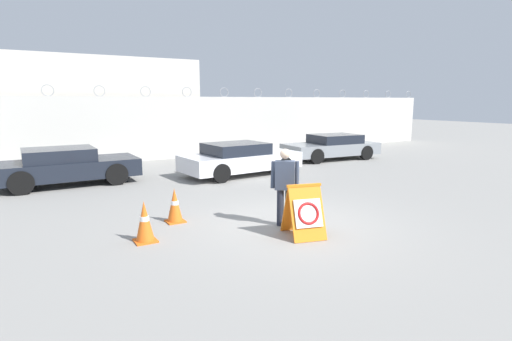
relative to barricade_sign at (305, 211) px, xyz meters
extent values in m
plane|color=gray|center=(0.22, 0.90, -0.53)|extent=(90.00, 90.00, 0.00)
cube|color=beige|center=(0.22, 12.05, 0.91)|extent=(36.00, 0.30, 2.89)
torus|color=gray|center=(-3.69, 12.05, 2.58)|extent=(0.47, 0.03, 0.47)
torus|color=gray|center=(-1.74, 12.05, 2.58)|extent=(0.47, 0.03, 0.47)
torus|color=gray|center=(0.22, 12.05, 2.58)|extent=(0.47, 0.03, 0.47)
torus|color=gray|center=(2.17, 12.05, 2.58)|extent=(0.47, 0.03, 0.47)
torus|color=gray|center=(4.13, 12.05, 2.58)|extent=(0.47, 0.03, 0.47)
torus|color=gray|center=(6.09, 12.05, 2.58)|extent=(0.47, 0.03, 0.47)
torus|color=gray|center=(8.04, 12.05, 2.58)|extent=(0.47, 0.03, 0.47)
torus|color=gray|center=(10.00, 12.05, 2.58)|extent=(0.47, 0.03, 0.47)
torus|color=gray|center=(11.95, 12.05, 2.58)|extent=(0.47, 0.03, 0.47)
torus|color=gray|center=(13.91, 12.05, 2.58)|extent=(0.47, 0.03, 0.47)
torus|color=gray|center=(15.86, 12.05, 2.58)|extent=(0.47, 0.03, 0.47)
torus|color=gray|center=(17.82, 12.05, 2.58)|extent=(0.47, 0.03, 0.47)
cube|color=beige|center=(-1.50, 16.02, 1.81)|extent=(9.24, 6.60, 4.68)
cube|color=orange|center=(-0.04, -0.14, -0.02)|extent=(0.77, 0.59, 1.03)
cube|color=orange|center=(0.06, 0.25, -0.02)|extent=(0.77, 0.59, 1.03)
cube|color=orange|center=(0.01, 0.06, 0.51)|extent=(0.72, 0.24, 0.05)
cube|color=white|center=(-0.05, -0.18, 0.00)|extent=(0.60, 0.36, 0.53)
torus|color=red|center=(-0.05, -0.19, 0.00)|extent=(0.49, 0.32, 0.44)
cylinder|color=#232838|center=(0.13, 0.73, -0.13)|extent=(0.15, 0.15, 0.81)
cylinder|color=#232838|center=(-0.02, 0.84, -0.13)|extent=(0.15, 0.15, 0.81)
cube|color=#384256|center=(0.05, 0.79, 0.59)|extent=(0.47, 0.43, 0.63)
sphere|color=beige|center=(0.05, 0.79, 1.06)|extent=(0.22, 0.22, 0.22)
cylinder|color=#384256|center=(0.26, 0.63, 0.61)|extent=(0.09, 0.09, 0.59)
cylinder|color=#384256|center=(-0.10, 1.02, 0.58)|extent=(0.27, 0.32, 0.58)
cube|color=orange|center=(-1.92, 2.26, -0.52)|extent=(0.40, 0.40, 0.03)
cone|color=orange|center=(-1.92, 2.26, -0.13)|extent=(0.34, 0.34, 0.74)
cylinder|color=white|center=(-1.92, 2.26, -0.09)|extent=(0.17, 0.17, 0.10)
cube|color=orange|center=(-2.85, 1.33, -0.52)|extent=(0.42, 0.42, 0.03)
cone|color=orange|center=(-2.85, 1.33, -0.11)|extent=(0.35, 0.35, 0.78)
cylinder|color=white|center=(-2.85, 1.33, -0.07)|extent=(0.18, 0.18, 0.11)
cylinder|color=black|center=(-2.23, 8.85, -0.18)|extent=(0.71, 0.21, 0.71)
cylinder|color=black|center=(-2.20, 7.09, -0.18)|extent=(0.71, 0.21, 0.71)
cylinder|color=black|center=(-4.91, 8.81, -0.18)|extent=(0.71, 0.21, 0.71)
cylinder|color=black|center=(-4.89, 7.05, -0.18)|extent=(0.71, 0.21, 0.71)
cube|color=black|center=(-3.56, 7.95, 0.00)|extent=(4.36, 1.93, 0.56)
cube|color=black|center=(-3.77, 7.95, 0.48)|extent=(2.10, 1.71, 0.40)
cylinder|color=black|center=(3.42, 7.62, -0.21)|extent=(0.66, 0.25, 0.65)
cylinder|color=black|center=(3.55, 5.87, -0.21)|extent=(0.66, 0.25, 0.65)
cylinder|color=black|center=(0.73, 7.42, -0.21)|extent=(0.66, 0.25, 0.65)
cylinder|color=black|center=(0.86, 5.67, -0.21)|extent=(0.66, 0.25, 0.65)
cube|color=silver|center=(2.14, 6.65, -0.02)|extent=(4.49, 2.20, 0.56)
cube|color=black|center=(1.92, 6.63, 0.46)|extent=(2.21, 1.84, 0.40)
cylinder|color=black|center=(6.18, 7.22, -0.20)|extent=(0.67, 0.25, 0.66)
cylinder|color=black|center=(6.30, 8.93, -0.20)|extent=(0.67, 0.25, 0.66)
cylinder|color=black|center=(8.93, 7.02, -0.20)|extent=(0.67, 0.25, 0.66)
cylinder|color=black|center=(9.05, 8.73, -0.20)|extent=(0.67, 0.25, 0.66)
cube|color=gray|center=(7.61, 7.97, -0.04)|extent=(4.57, 2.15, 0.53)
cube|color=black|center=(7.84, 7.96, 0.43)|extent=(2.25, 1.80, 0.40)
camera|label=1|loc=(-4.76, -6.16, 2.18)|focal=28.00mm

